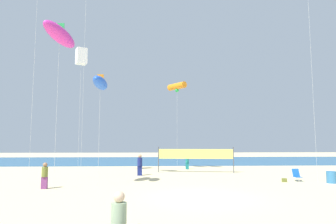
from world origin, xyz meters
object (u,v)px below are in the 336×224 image
object	(u,v)px
beachgoer_navy_shirt	(140,164)
kite_magenta_inflatable	(60,35)
beachgoer_olive_shirt	(45,175)
volleyball_net	(196,155)
folding_beach_chair	(297,175)
kite_blue_inflatable	(100,83)
beach_handbag	(284,180)
trash_barrel	(331,177)
beachgoer_teal_shirt	(187,161)
kite_orange_tube	(177,86)
kite_white_box	(81,56)
mother_figure	(119,223)

from	to	relation	value
beachgoer_navy_shirt	kite_magenta_inflatable	bearing A→B (deg)	105.88
beachgoer_olive_shirt	kite_magenta_inflatable	distance (m)	8.86
beachgoer_navy_shirt	volleyball_net	bearing A→B (deg)	-107.54
volleyball_net	kite_magenta_inflatable	xyz separation A→B (m)	(-9.91, -9.14, 8.06)
folding_beach_chair	volleyball_net	world-z (taller)	volleyball_net
kite_blue_inflatable	beach_handbag	bearing A→B (deg)	6.87
trash_barrel	volleyball_net	size ratio (longest dim) A/B	0.12
beachgoer_olive_shirt	beach_handbag	xyz separation A→B (m)	(16.09, 2.32, -0.72)
beachgoer_teal_shirt	kite_orange_tube	xyz separation A→B (m)	(-1.11, -0.81, 7.82)
kite_orange_tube	kite_white_box	world-z (taller)	kite_white_box
volleyball_net	kite_orange_tube	size ratio (longest dim) A/B	0.78
beachgoer_teal_shirt	kite_white_box	distance (m)	14.88
mother_figure	beachgoer_olive_shirt	xyz separation A→B (m)	(-5.93, 10.97, -0.04)
beachgoer_teal_shirt	kite_blue_inflatable	bearing A→B (deg)	159.70
beachgoer_olive_shirt	kite_magenta_inflatable	size ratio (longest dim) A/B	0.15
folding_beach_chair	beach_handbag	xyz separation A→B (m)	(-1.13, -0.41, -0.33)
kite_white_box	folding_beach_chair	bearing A→B (deg)	-17.64
beachgoer_olive_shirt	volleyball_net	distance (m)	13.80
mother_figure	kite_blue_inflatable	distance (m)	13.43
mother_figure	kite_orange_tube	xyz separation A→B (m)	(3.11, 22.20, 7.73)
trash_barrel	beachgoer_navy_shirt	bearing A→B (deg)	159.51
beachgoer_teal_shirt	kite_orange_tube	world-z (taller)	kite_orange_tube
beachgoer_olive_shirt	trash_barrel	world-z (taller)	beachgoer_olive_shirt
beachgoer_olive_shirt	kite_magenta_inflatable	bearing A→B (deg)	-55.97
mother_figure	folding_beach_chair	bearing A→B (deg)	31.88
beachgoer_olive_shirt	folding_beach_chair	xyz separation A→B (m)	(17.23, 2.72, -0.39)
beachgoer_teal_shirt	trash_barrel	distance (m)	13.78
trash_barrel	kite_white_box	size ratio (longest dim) A/B	0.07
beachgoer_teal_shirt	kite_white_box	bearing A→B (deg)	121.76
beachgoer_olive_shirt	beachgoer_teal_shirt	bearing A→B (deg)	19.36
volleyball_net	kite_blue_inflatable	bearing A→B (deg)	-132.83
mother_figure	trash_barrel	size ratio (longest dim) A/B	2.05
kite_white_box	trash_barrel	bearing A→B (deg)	-18.96
beachgoer_navy_shirt	beachgoer_olive_shirt	xyz separation A→B (m)	(-5.48, -6.72, -0.11)
beachgoer_navy_shirt	folding_beach_chair	size ratio (longest dim) A/B	2.03
beach_handbag	kite_orange_tube	world-z (taller)	kite_orange_tube
trash_barrel	kite_blue_inflatable	xyz separation A→B (m)	(-16.03, -0.86, 6.38)
beachgoer_olive_shirt	kite_blue_inflatable	world-z (taller)	kite_blue_inflatable
beachgoer_olive_shirt	kite_white_box	xyz separation A→B (m)	(-0.17, 8.26, 9.98)
beachgoer_olive_shirt	beach_handbag	world-z (taller)	beachgoer_olive_shirt
beach_handbag	trash_barrel	bearing A→B (deg)	-12.91
kite_orange_tube	beachgoer_teal_shirt	bearing A→B (deg)	36.26
volleyball_net	kite_orange_tube	xyz separation A→B (m)	(-1.55, 2.41, 7.00)
kite_orange_tube	mother_figure	bearing A→B (deg)	-97.97
beach_handbag	kite_blue_inflatable	world-z (taller)	kite_blue_inflatable
trash_barrel	volleyball_net	world-z (taller)	volleyball_net
folding_beach_chair	beach_handbag	size ratio (longest dim) A/B	2.68
beachgoer_olive_shirt	mother_figure	bearing A→B (deg)	-92.11
beachgoer_olive_shirt	kite_orange_tube	distance (m)	16.37
kite_orange_tube	kite_blue_inflatable	xyz separation A→B (m)	(-5.92, -10.47, -1.84)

